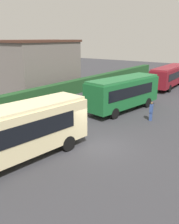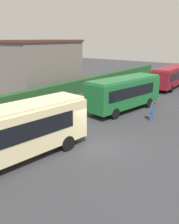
{
  "view_description": "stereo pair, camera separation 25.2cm",
  "coord_description": "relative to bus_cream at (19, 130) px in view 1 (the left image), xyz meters",
  "views": [
    {
      "loc": [
        -12.34,
        -8.08,
        6.94
      ],
      "look_at": [
        1.75,
        2.11,
        1.55
      ],
      "focal_mm": 38.51,
      "sensor_mm": 36.0,
      "label": 1
    },
    {
      "loc": [
        -12.2,
        -8.29,
        6.94
      ],
      "look_at": [
        1.75,
        2.11,
        1.55
      ],
      "focal_mm": 38.51,
      "sensor_mm": 36.0,
      "label": 2
    }
  ],
  "objects": [
    {
      "name": "bus_cream",
      "position": [
        0.0,
        0.0,
        0.0
      ],
      "size": [
        9.09,
        3.42,
        3.3
      ],
      "rotation": [
        0.0,
        0.0,
        -0.13
      ],
      "color": "beige",
      "rests_on": "ground_plane"
    },
    {
      "name": "bus_green",
      "position": [
        12.63,
        0.08,
        -0.01
      ],
      "size": [
        8.97,
        3.89,
        3.27
      ],
      "rotation": [
        0.0,
        0.0,
        -0.17
      ],
      "color": "#19602D",
      "rests_on": "ground_plane"
    },
    {
      "name": "person_left",
      "position": [
        11.26,
        -3.4,
        -1.02
      ],
      "size": [
        0.49,
        0.35,
        1.67
      ],
      "rotation": [
        0.0,
        0.0,
        1.79
      ],
      "color": "#334C8C",
      "rests_on": "ground_plane"
    },
    {
      "name": "depot_building",
      "position": [
        14.48,
        14.17,
        1.46
      ],
      "size": [
        10.63,
        7.03,
        6.69
      ],
      "color": "slate",
      "rests_on": "ground_plane"
    },
    {
      "name": "bus_maroon",
      "position": [
        26.86,
        0.2,
        -0.12
      ],
      "size": [
        10.68,
        2.63,
        3.05
      ],
      "rotation": [
        0.0,
        0.0,
        0.03
      ],
      "color": "maroon",
      "rests_on": "ground_plane"
    },
    {
      "name": "ground_plane",
      "position": [
        4.35,
        -2.64,
        -1.89
      ],
      "size": [
        115.36,
        115.36,
        0.0
      ],
      "primitive_type": "plane",
      "color": "#38383D"
    }
  ]
}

